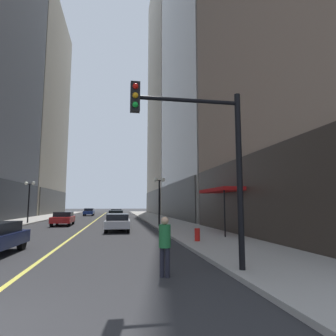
{
  "coord_description": "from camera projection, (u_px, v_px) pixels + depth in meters",
  "views": [
    {
      "loc": [
        2.76,
        -5.11,
        2.05
      ],
      "look_at": [
        8.87,
        30.23,
        6.55
      ],
      "focal_mm": 30.96,
      "sensor_mm": 36.0,
      "label": 1
    }
  ],
  "objects": [
    {
      "name": "ground_plane",
      "position": [
        96.0,
        220.0,
        38.49
      ],
      "size": [
        200.0,
        200.0,
        0.0
      ],
      "primitive_type": "plane",
      "color": "#2D2D30"
    },
    {
      "name": "sidewalk_left",
      "position": [
        30.0,
        220.0,
        37.11
      ],
      "size": [
        4.5,
        78.0,
        0.15
      ],
      "primitive_type": "cube",
      "color": "#ADA8A0",
      "rests_on": "ground"
    },
    {
      "name": "sidewalk_right",
      "position": [
        158.0,
        219.0,
        39.9
      ],
      "size": [
        4.5,
        78.0,
        0.15
      ],
      "primitive_type": "cube",
      "color": "#ADA8A0",
      "rests_on": "ground"
    },
    {
      "name": "lane_centre_stripe",
      "position": [
        96.0,
        220.0,
        38.49
      ],
      "size": [
        0.16,
        70.0,
        0.01
      ],
      "primitive_type": "cube",
      "color": "#E5D64C",
      "rests_on": "ground"
    },
    {
      "name": "building_left_far",
      "position": [
        27.0,
        108.0,
        62.88
      ],
      "size": [
        13.43,
        26.0,
        45.75
      ],
      "color": "#B7AD99",
      "rests_on": "ground"
    },
    {
      "name": "building_right_far",
      "position": [
        178.0,
        90.0,
        69.38
      ],
      "size": [
        12.31,
        26.0,
        58.74
      ],
      "color": "#B7AD99",
      "rests_on": "ground"
    },
    {
      "name": "storefront_awning_right",
      "position": [
        221.0,
        191.0,
        19.73
      ],
      "size": [
        1.6,
        5.18,
        3.12
      ],
      "color": "#B21414",
      "rests_on": "ground"
    },
    {
      "name": "car_silver",
      "position": [
        118.0,
        222.0,
        22.39
      ],
      "size": [
        1.91,
        4.83,
        1.32
      ],
      "color": "#B7B7BC",
      "rests_on": "ground"
    },
    {
      "name": "car_red",
      "position": [
        63.0,
        218.0,
        28.22
      ],
      "size": [
        1.92,
        4.32,
        1.32
      ],
      "color": "#B21919",
      "rests_on": "ground"
    },
    {
      "name": "car_green",
      "position": [
        115.0,
        215.0,
        36.26
      ],
      "size": [
        2.12,
        4.57,
        1.32
      ],
      "color": "#196038",
      "rests_on": "ground"
    },
    {
      "name": "car_maroon",
      "position": [
        116.0,
        213.0,
        46.17
      ],
      "size": [
        2.01,
        4.39,
        1.32
      ],
      "color": "maroon",
      "rests_on": "ground"
    },
    {
      "name": "car_blue",
      "position": [
        89.0,
        212.0,
        52.22
      ],
      "size": [
        1.71,
        4.15,
        1.32
      ],
      "color": "navy",
      "rests_on": "ground"
    },
    {
      "name": "pedestrian_in_green_parka",
      "position": [
        165.0,
        242.0,
        8.31
      ],
      "size": [
        0.46,
        0.46,
        1.69
      ],
      "color": "black",
      "rests_on": "ground"
    },
    {
      "name": "traffic_light_near_right",
      "position": [
        206.0,
        148.0,
        8.73
      ],
      "size": [
        3.43,
        0.35,
        5.65
      ],
      "color": "black",
      "rests_on": "ground"
    },
    {
      "name": "street_lamp_left_far",
      "position": [
        29.0,
        193.0,
        30.29
      ],
      "size": [
        1.06,
        0.36,
        4.43
      ],
      "color": "black",
      "rests_on": "ground"
    },
    {
      "name": "street_lamp_right_mid",
      "position": [
        159.0,
        191.0,
        25.82
      ],
      "size": [
        1.06,
        0.36,
        4.43
      ],
      "color": "black",
      "rests_on": "ground"
    },
    {
      "name": "fire_hydrant_right",
      "position": [
        197.0,
        236.0,
        15.12
      ],
      "size": [
        0.28,
        0.28,
        0.8
      ],
      "primitive_type": "cylinder",
      "color": "red",
      "rests_on": "ground"
    }
  ]
}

